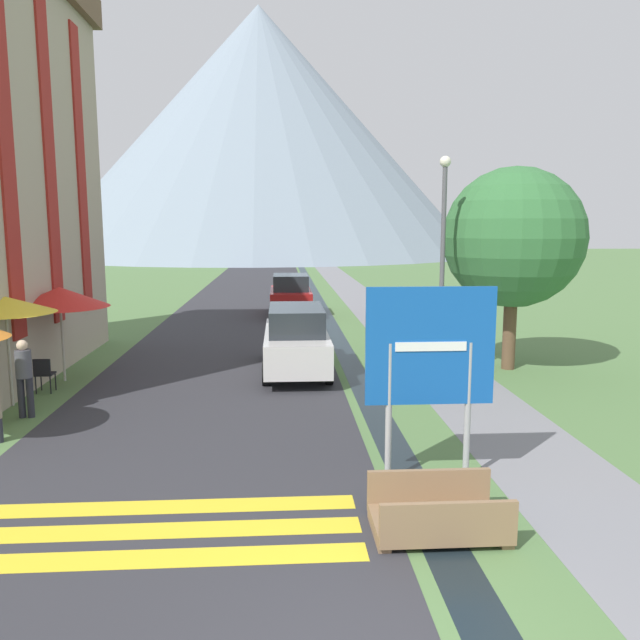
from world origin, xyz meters
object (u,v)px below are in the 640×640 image
Objects in this scene: parked_car_far at (291,295)px; cafe_chair_far_left at (44,372)px; parked_car_near at (296,339)px; cafe_umbrella_middle_yellow at (5,305)px; cafe_umbrella_rear_red at (60,297)px; footbridge at (438,516)px; tree_by_path at (514,238)px; streetlamp at (443,251)px; person_standing_terrace at (24,373)px; road_sign at (430,359)px.

parked_car_far is 4.77× the size of cafe_chair_far_left.
parked_car_near is 7.09m from cafe_umbrella_middle_yellow.
cafe_umbrella_rear_red is (-5.98, -0.57, 1.26)m from parked_car_near.
cafe_umbrella_middle_yellow is 2.26m from cafe_umbrella_rear_red.
parked_car_far is (-1.56, 20.14, 0.68)m from footbridge.
cafe_umbrella_middle_yellow reaches higher than footbridge.
parked_car_far is 0.73× the size of tree_by_path.
streetlamp is 2.47m from tree_by_path.
cafe_umbrella_rear_red is 3.36m from person_standing_terrace.
parked_car_far reaches higher than person_standing_terrace.
tree_by_path is at bearing 17.84° from person_standing_terrace.
parked_car_near reaches higher than person_standing_terrace.
road_sign is at bearing -29.53° from cafe_umbrella_middle_yellow.
tree_by_path is at bearing 25.08° from streetlamp.
road_sign reaches higher than cafe_umbrella_middle_yellow.
road_sign is 6.87m from streetlamp.
streetlamp reaches higher than person_standing_terrace.
cafe_umbrella_rear_red is 1.48× the size of person_standing_terrace.
cafe_chair_far_left is (-6.06, -1.76, -0.40)m from parked_car_near.
cafe_chair_far_left is 12.51m from tree_by_path.
cafe_umbrella_rear_red is at bearing 94.89° from person_standing_terrace.
road_sign is 0.54× the size of streetlamp.
cafe_umbrella_middle_yellow is (-0.32, -1.04, 1.74)m from cafe_chair_far_left.
road_sign reaches higher than parked_car_far.
footbridge is 9.13m from person_standing_terrace.
cafe_umbrella_rear_red reaches higher than parked_car_far.
parked_car_far is at bearing 94.42° from footbridge.
road_sign is at bearing -76.06° from parked_car_near.
cafe_chair_far_left is at bearing -163.81° from parked_car_near.
streetlamp is at bearing -154.92° from tree_by_path.
tree_by_path is at bearing -61.85° from parked_car_far.
person_standing_terrace reaches higher than footbridge.
cafe_chair_far_left is 0.15× the size of tree_by_path.
tree_by_path is (4.07, 7.51, 1.68)m from road_sign.
tree_by_path is (11.90, 0.62, 1.46)m from cafe_umbrella_rear_red.
parked_car_near is 6.32m from cafe_chair_far_left.
road_sign reaches higher than footbridge.
streetlamp is at bearing -73.07° from parked_car_far.
cafe_umbrella_rear_red is at bearing 177.55° from streetlamp.
tree_by_path is at bearing 61.54° from road_sign.
parked_car_near is 11.03m from parked_car_far.
footbridge is at bearing -98.67° from road_sign.
cafe_umbrella_rear_red is (-7.58, 8.53, 1.95)m from footbridge.
cafe_umbrella_middle_yellow is 0.44× the size of tree_by_path.
cafe_umbrella_middle_yellow is at bearing 150.47° from road_sign.
parked_car_far is at bearing 62.56° from cafe_umbrella_rear_red.
cafe_umbrella_rear_red reaches higher than footbridge.
parked_car_far is 14.18m from cafe_chair_far_left.
streetlamp reaches higher than cafe_umbrella_middle_yellow.
road_sign is at bearing -24.35° from cafe_chair_far_left.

